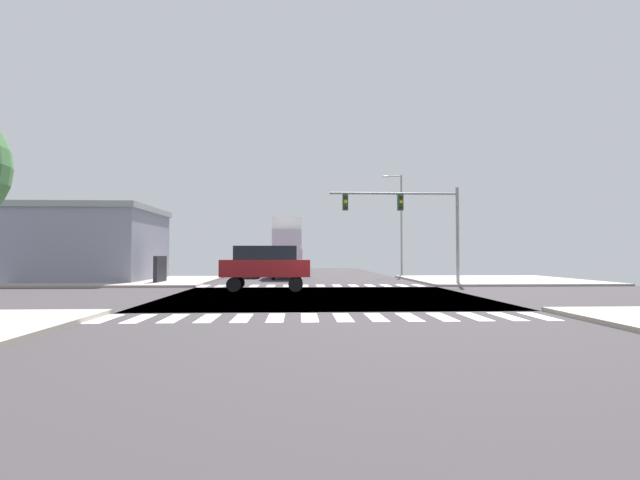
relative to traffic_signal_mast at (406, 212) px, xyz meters
The scene contains 15 objects.
ground 10.29m from the traffic_signal_mast, 126.88° to the right, with size 90.00×90.00×0.05m.
sidewalk_corner_ne 9.84m from the traffic_signal_mast, 31.73° to the left, with size 12.00×12.00×0.14m.
sidewalk_corner_nw 19.62m from the traffic_signal_mast, 166.03° to the left, with size 12.00×12.00×0.14m.
crosswalk_near 16.42m from the traffic_signal_mast, 111.52° to the right, with size 13.50×2.00×0.01m.
crosswalk_far 7.35m from the traffic_signal_mast, behind, with size 13.50×2.00×0.01m.
traffic_signal_mast is the anchor object (origin of this frame).
street_lamp 12.50m from the traffic_signal_mast, 80.02° to the left, with size 1.78×0.32×8.91m.
bank_building 24.09m from the traffic_signal_mast, 166.50° to the left, with size 14.34×8.97×5.27m.
suv_nearside_1 9.72m from the traffic_signal_mast, 155.00° to the right, with size 4.60×1.96×2.34m.
sedan_farside_1 29.75m from the traffic_signal_mast, 110.90° to the left, with size 1.80×4.30×1.88m.
sedan_crossing_2 15.18m from the traffic_signal_mast, 135.45° to the left, with size 1.80×4.30×1.88m.
pickup_queued_1 21.33m from the traffic_signal_mast, 120.00° to the left, with size 2.00×5.10×2.35m.
sedan_leading_3 22.30m from the traffic_signal_mast, 110.01° to the left, with size 1.80×4.30×1.88m.
sedan_middle_4 28.97m from the traffic_signal_mast, 105.20° to the left, with size 1.80×4.30×1.88m.
box_truck_outer_1 12.27m from the traffic_signal_mast, 128.51° to the left, with size 2.40×7.20×4.85m.
Camera 1 is at (-1.07, -21.50, 1.87)m, focal length 26.66 mm.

